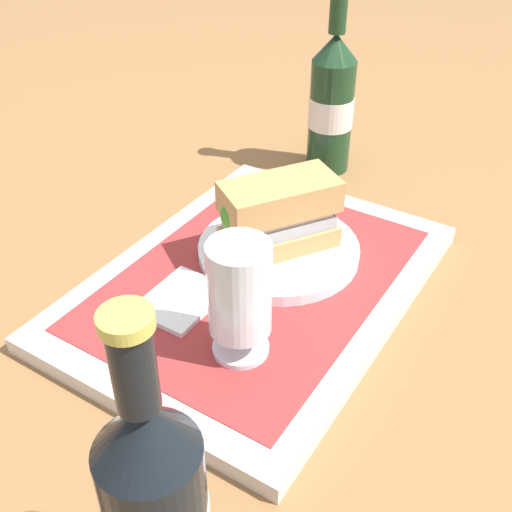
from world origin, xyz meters
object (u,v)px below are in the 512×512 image
at_px(plate, 277,249).
at_px(beer_bottle, 157,511).
at_px(sandwich, 275,214).
at_px(beer_glass, 240,296).
at_px(second_bottle, 332,103).

height_order(plate, beer_bottle, beer_bottle).
bearing_deg(beer_bottle, sandwich, -159.83).
height_order(sandwich, beer_bottle, beer_bottle).
distance_m(plate, beer_glass, 0.18).
relative_size(plate, sandwich, 1.32).
relative_size(beer_bottle, second_bottle, 1.00).
distance_m(plate, second_bottle, 0.28).
xyz_separation_m(plate, second_bottle, (-0.26, -0.07, 0.08)).
height_order(sandwich, beer_glass, beer_glass).
bearing_deg(beer_glass, second_bottle, -164.21).
bearing_deg(sandwich, plate, -180.00).
bearing_deg(second_bottle, plate, 14.18).
distance_m(sandwich, beer_bottle, 0.39).
bearing_deg(beer_glass, sandwich, -160.64).
xyz_separation_m(sandwich, beer_bottle, (0.37, 0.14, 0.03)).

